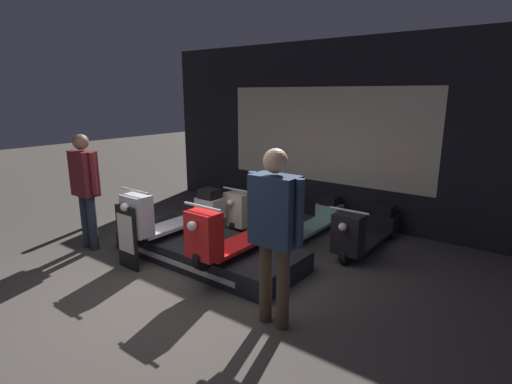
% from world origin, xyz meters
% --- Properties ---
extents(ground_plane, '(30.00, 30.00, 0.00)m').
position_xyz_m(ground_plane, '(0.00, 0.00, 0.00)').
color(ground_plane, '#423D38').
extents(shop_wall_back, '(7.29, 0.09, 3.20)m').
position_xyz_m(shop_wall_back, '(0.00, 3.69, 1.60)').
color(shop_wall_back, black).
rests_on(shop_wall_back, ground_plane).
extents(display_platform, '(2.75, 1.12, 0.28)m').
position_xyz_m(display_platform, '(-0.29, 0.92, 0.14)').
color(display_platform, black).
rests_on(display_platform, ground_plane).
extents(scooter_display_left, '(0.57, 1.78, 0.78)m').
position_xyz_m(scooter_display_left, '(-0.91, 0.89, 0.58)').
color(scooter_display_left, black).
rests_on(scooter_display_left, display_platform).
extents(scooter_display_right, '(0.57, 1.78, 0.78)m').
position_xyz_m(scooter_display_right, '(0.33, 0.89, 0.58)').
color(scooter_display_right, black).
rests_on(scooter_display_right, display_platform).
extents(scooter_backrow_0, '(0.57, 1.78, 0.78)m').
position_xyz_m(scooter_backrow_0, '(-0.64, 2.64, 0.30)').
color(scooter_backrow_0, black).
rests_on(scooter_backrow_0, ground_plane).
extents(scooter_backrow_1, '(0.57, 1.78, 0.78)m').
position_xyz_m(scooter_backrow_1, '(0.33, 2.64, 0.30)').
color(scooter_backrow_1, black).
rests_on(scooter_backrow_1, ground_plane).
extents(scooter_backrow_2, '(0.57, 1.78, 0.78)m').
position_xyz_m(scooter_backrow_2, '(1.31, 2.64, 0.30)').
color(scooter_backrow_2, black).
rests_on(scooter_backrow_2, ground_plane).
extents(person_left_browsing, '(0.58, 0.23, 1.73)m').
position_xyz_m(person_left_browsing, '(-2.02, 0.16, 1.02)').
color(person_left_browsing, '#232838').
rests_on(person_left_browsing, ground_plane).
extents(person_right_browsing, '(0.63, 0.26, 1.80)m').
position_xyz_m(person_right_browsing, '(1.36, 0.16, 1.08)').
color(person_right_browsing, '#473828').
rests_on(person_right_browsing, ground_plane).
extents(price_sign_board, '(0.39, 0.04, 0.87)m').
position_xyz_m(price_sign_board, '(-0.94, 0.06, 0.44)').
color(price_sign_board, black).
rests_on(price_sign_board, ground_plane).
extents(street_bollard, '(0.12, 0.12, 1.05)m').
position_xyz_m(street_bollard, '(-2.97, 0.64, 0.53)').
color(street_bollard, gray).
rests_on(street_bollard, ground_plane).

